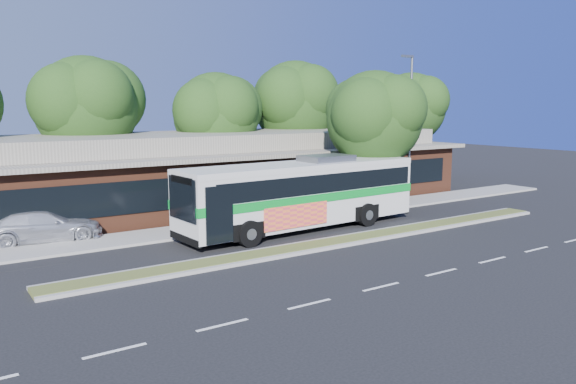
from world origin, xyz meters
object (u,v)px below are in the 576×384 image
lamp_post (410,125)px  sedan (42,226)px  transit_bus (302,189)px  sidewalk_tree (378,117)px

lamp_post → sedan: lamp_post is taller
transit_bus → lamp_post: bearing=9.8°
sedan → lamp_post: bearing=-88.9°
transit_bus → sidewalk_tree: (6.40, 1.63, 3.46)m
lamp_post → sidewalk_tree: size_ratio=1.13×
transit_bus → sedan: transit_bus is taller
lamp_post → transit_bus: (-9.58, -2.20, -2.89)m
lamp_post → sidewalk_tree: lamp_post is taller
transit_bus → sidewalk_tree: size_ratio=1.62×
lamp_post → transit_bus: bearing=-167.1°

